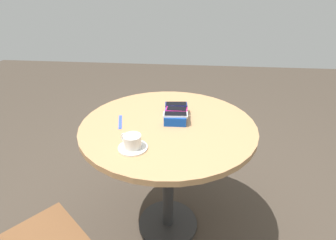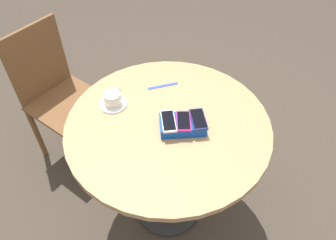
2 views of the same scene
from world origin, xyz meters
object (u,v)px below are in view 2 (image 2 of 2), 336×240
Objects in this scene: phone_box at (183,125)px; phone_navy at (198,119)px; coffee_cup at (113,98)px; chair_near_window at (59,96)px; round_table at (168,140)px; phone_white at (168,121)px; phone_magenta at (184,121)px; lanyard_strap at (163,86)px; saucer at (113,104)px.

phone_navy is at bearing -178.24° from phone_box.
coffee_cup is 0.67m from chair_near_window.
phone_white reaches higher than round_table.
chair_near_window reaches higher than phone_box.
phone_magenta is 0.38m from coffee_cup.
phone_white is (0.06, 0.00, 0.03)m from phone_box.
phone_navy is at bearing 165.55° from round_table.
phone_white is 0.96m from chair_near_window.
phone_box is at bearing 150.20° from round_table.
phone_white is 0.32m from coffee_cup.
phone_navy is 0.98× the size of phone_white.
chair_near_window is at bearing -23.24° from lanyard_strap.
phone_white is 0.86× the size of lanyard_strap.
coffee_cup is (0.33, -0.18, 0.01)m from phone_box.
coffee_cup is at bearing -28.48° from phone_box.
coffee_cup is (0.26, -0.18, -0.02)m from phone_white.
coffee_cup is (-0.00, -0.00, 0.04)m from saucer.
phone_white is at bearing 3.55° from phone_box.
coffee_cup reaches higher than phone_navy.
chair_near_window is at bearing -45.14° from saucer.
phone_box is 0.03m from phone_magenta.
lanyard_strap is at bearing -75.50° from phone_box.
phone_box is 1.96× the size of coffee_cup.
phone_navy and phone_white have the same top height.
round_table is 7.89× the size of phone_magenta.
phone_magenta is at bearing 6.59° from phone_navy.
phone_white is (0.07, -0.00, 0.00)m from phone_magenta.
lanyard_strap is 0.17× the size of chair_near_window.
phone_navy is (-0.13, 0.03, 0.18)m from round_table.
phone_box is 0.22× the size of chair_near_window.
phone_box is at bearing -61.80° from phone_magenta.
phone_navy is at bearing 156.21° from coffee_cup.
coffee_cup is at bearing -34.65° from phone_white.
lanyard_strap is at bearing -87.04° from round_table.
round_table is at bearing -29.80° from phone_box.
phone_magenta is 0.38m from saucer.
chair_near_window is at bearing -44.89° from coffee_cup.
saucer is 1.29× the size of coffee_cup.
phone_navy is 1.05m from chair_near_window.
lanyard_strap is (0.08, -0.30, -0.02)m from phone_box.
phone_white is 0.99× the size of saucer.
phone_box is 0.07m from phone_white.
phone_white is at bearing 89.84° from round_table.
phone_magenta is 0.07m from phone_white.
chair_near_window is (0.67, -0.59, -0.35)m from phone_white.
phone_box is 1.31× the size of lanyard_strap.
phone_navy is 0.13m from phone_white.
phone_white reaches higher than phone_magenta.
phone_magenta is at bearing 141.38° from chair_near_window.
phone_box is 0.37m from coffee_cup.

